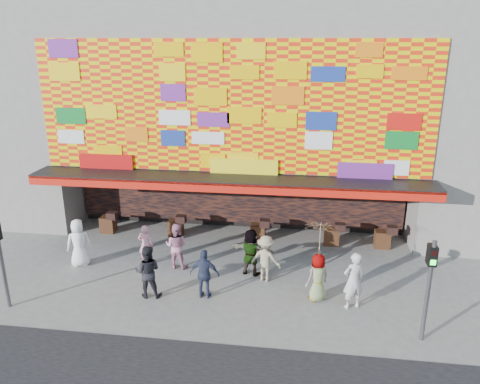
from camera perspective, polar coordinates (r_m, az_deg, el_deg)
The scene contains 14 objects.
ground at distance 15.64m, azimuth -3.30°, elevation -12.50°, with size 90.00×90.00×0.00m, color slate.
shop_building at distance 21.71m, azimuth 0.64°, elevation 10.92°, with size 15.20×9.40×10.00m.
signal_left at distance 15.91m, azimuth -27.20°, elevation -6.56°, with size 0.22×0.20×3.00m.
signal_right at distance 13.64m, azimuth 22.10°, elevation -9.90°, with size 0.22×0.20×3.00m.
ped_a at distance 18.13m, azimuth -19.05°, elevation -5.86°, with size 0.87×0.57×1.79m, color white.
ped_b at distance 17.64m, azimuth -11.43°, elevation -6.31°, with size 0.56×0.37×1.54m, color pink.
ped_c at distance 15.48m, azimuth -11.21°, elevation -9.48°, with size 0.85×0.67×1.76m, color black.
ped_d at distance 16.18m, azimuth 3.15°, elevation -8.08°, with size 1.06×0.61×1.65m, color gray.
ped_e at distance 15.18m, azimuth -4.33°, elevation -9.94°, with size 0.98×0.41×1.67m, color #2F3652.
ped_f at distance 16.55m, azimuth 1.34°, elevation -7.33°, with size 1.58×0.50×1.70m, color gray.
ped_g at distance 15.22m, azimuth 9.46°, elevation -10.25°, with size 0.77×0.50×1.58m, color gray.
ped_h at distance 14.97m, azimuth 13.66°, elevation -10.46°, with size 0.68×0.44×1.86m, color silver.
ped_i at distance 17.17m, azimuth -7.76°, elevation -6.51°, with size 0.83×0.64×1.70m, color #C37E98.
parasol at distance 14.62m, azimuth 9.74°, elevation -5.48°, with size 1.03×1.05×1.90m.
Camera 1 is at (2.71, -13.19, 7.97)m, focal length 35.00 mm.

